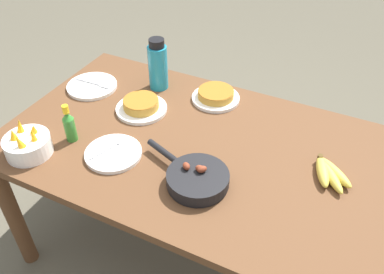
% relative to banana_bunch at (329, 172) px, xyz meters
% --- Properties ---
extents(ground_plane, '(14.00, 14.00, 0.00)m').
position_rel_banana_bunch_xyz_m(ground_plane, '(-0.52, -0.05, -0.72)').
color(ground_plane, '#565142').
extents(dining_table, '(1.51, 0.91, 0.70)m').
position_rel_banana_bunch_xyz_m(dining_table, '(-0.52, -0.05, -0.11)').
color(dining_table, brown).
rests_on(dining_table, ground_plane).
extents(banana_bunch, '(0.16, 0.18, 0.04)m').
position_rel_banana_bunch_xyz_m(banana_bunch, '(0.00, 0.00, 0.00)').
color(banana_bunch, gold).
rests_on(banana_bunch, dining_table).
extents(skillet, '(0.36, 0.22, 0.08)m').
position_rel_banana_bunch_xyz_m(skillet, '(-0.41, -0.24, 0.01)').
color(skillet, black).
rests_on(skillet, dining_table).
extents(frittata_plate_center, '(0.21, 0.21, 0.05)m').
position_rel_banana_bunch_xyz_m(frittata_plate_center, '(-0.56, 0.27, 0.00)').
color(frittata_plate_center, white).
rests_on(frittata_plate_center, dining_table).
extents(frittata_plate_side, '(0.22, 0.22, 0.06)m').
position_rel_banana_bunch_xyz_m(frittata_plate_side, '(-0.81, 0.05, 0.00)').
color(frittata_plate_side, white).
rests_on(frittata_plate_side, dining_table).
extents(empty_plate_near_front, '(0.23, 0.23, 0.02)m').
position_rel_banana_bunch_xyz_m(empty_plate_near_front, '(-1.12, 0.10, -0.01)').
color(empty_plate_near_front, white).
rests_on(empty_plate_near_front, dining_table).
extents(empty_plate_far_left, '(0.22, 0.22, 0.02)m').
position_rel_banana_bunch_xyz_m(empty_plate_far_left, '(-0.76, -0.25, -0.01)').
color(empty_plate_far_left, white).
rests_on(empty_plate_far_left, dining_table).
extents(fruit_bowl_mango, '(0.18, 0.18, 0.13)m').
position_rel_banana_bunch_xyz_m(fruit_bowl_mango, '(-1.05, -0.38, 0.02)').
color(fruit_bowl_mango, white).
rests_on(fruit_bowl_mango, dining_table).
extents(water_bottle, '(0.09, 0.09, 0.24)m').
position_rel_banana_bunch_xyz_m(water_bottle, '(-0.84, 0.25, 0.10)').
color(water_bottle, teal).
rests_on(water_bottle, dining_table).
extents(hot_sauce_bottle, '(0.04, 0.04, 0.16)m').
position_rel_banana_bunch_xyz_m(hot_sauce_bottle, '(-0.96, -0.24, 0.05)').
color(hot_sauce_bottle, '#337F2D').
rests_on(hot_sauce_bottle, dining_table).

